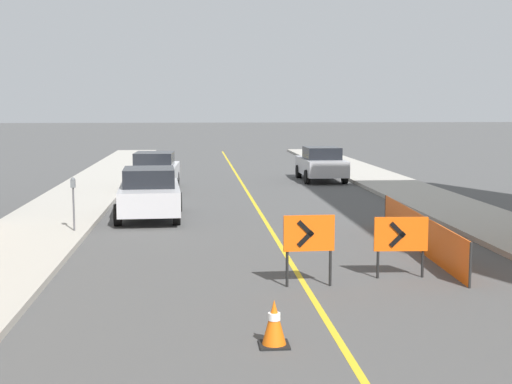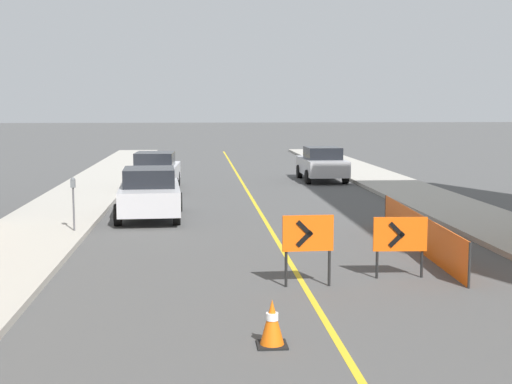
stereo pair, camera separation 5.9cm
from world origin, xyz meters
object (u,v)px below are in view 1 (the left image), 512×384
(traffic_cone_third, at_px, (274,323))
(parked_car_curb_mid, at_px, (155,171))
(arrow_barricade_primary, at_px, (309,236))
(parking_meter_near_curb, at_px, (73,193))
(parked_car_curb_far, at_px, (321,164))
(arrow_barricade_secondary, at_px, (401,236))
(parked_car_curb_near, at_px, (150,193))

(traffic_cone_third, xyz_separation_m, parked_car_curb_mid, (-2.78, 19.61, 0.46))
(arrow_barricade_primary, bearing_deg, parking_meter_near_curb, 130.65)
(traffic_cone_third, bearing_deg, parked_car_curb_far, 78.20)
(arrow_barricade_secondary, relative_size, parked_car_curb_near, 0.29)
(arrow_barricade_primary, xyz_separation_m, parking_meter_near_curb, (-5.43, 5.88, 0.17))
(traffic_cone_third, distance_m, arrow_barricade_primary, 3.59)
(parked_car_curb_near, relative_size, parked_car_curb_mid, 1.00)
(arrow_barricade_secondary, bearing_deg, parked_car_curb_near, 127.05)
(traffic_cone_third, relative_size, parked_car_curb_near, 0.16)
(parked_car_curb_near, bearing_deg, parked_car_curb_mid, 89.06)
(traffic_cone_third, height_order, parked_car_curb_far, parked_car_curb_far)
(parked_car_curb_near, bearing_deg, arrow_barricade_secondary, -58.77)
(traffic_cone_third, relative_size, arrow_barricade_secondary, 0.55)
(traffic_cone_third, relative_size, parked_car_curb_mid, 0.16)
(parked_car_curb_near, distance_m, parking_meter_near_curb, 3.43)
(arrow_barricade_primary, relative_size, parked_car_curb_mid, 0.32)
(traffic_cone_third, height_order, parking_meter_near_curb, parking_meter_near_curb)
(traffic_cone_third, xyz_separation_m, parked_car_curb_far, (4.75, 22.73, 0.46))
(parking_meter_near_curb, bearing_deg, traffic_cone_third, -64.66)
(arrow_barricade_primary, relative_size, parked_car_curb_near, 0.32)
(parked_car_curb_mid, relative_size, parking_meter_near_curb, 3.02)
(parked_car_curb_mid, height_order, parked_car_curb_far, same)
(arrow_barricade_primary, xyz_separation_m, parked_car_curb_mid, (-3.84, 16.24, -0.19))
(arrow_barricade_primary, relative_size, parking_meter_near_curb, 0.97)
(arrow_barricade_secondary, xyz_separation_m, parked_car_curb_near, (-5.56, 8.22, -0.06))
(arrow_barricade_primary, distance_m, parked_car_curb_mid, 16.69)
(traffic_cone_third, xyz_separation_m, parked_car_curb_near, (-2.54, 12.12, 0.46))
(parked_car_curb_far, bearing_deg, parked_car_curb_mid, -158.09)
(arrow_barricade_primary, bearing_deg, traffic_cone_third, -109.40)
(parked_car_curb_far, relative_size, parking_meter_near_curb, 2.99)
(parked_car_curb_far, bearing_deg, arrow_barricade_primary, -101.37)
(parking_meter_near_curb, bearing_deg, parked_car_curb_mid, 81.23)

